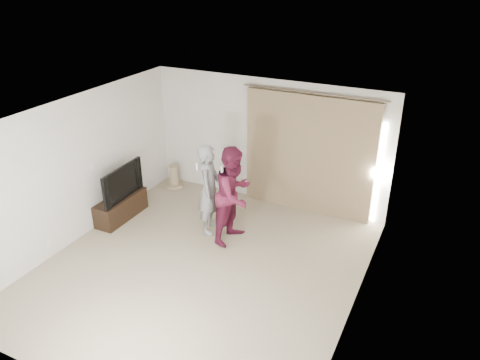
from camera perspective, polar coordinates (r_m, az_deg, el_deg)
name	(u,v)px	position (r m, az deg, el deg)	size (l,w,h in m)	color
floor	(201,268)	(7.97, -4.74, -10.62)	(5.50, 5.50, 0.00)	tan
wall_back	(267,142)	(9.53, 3.35, 4.64)	(5.00, 0.04, 2.60)	silver
wall_left	(76,170)	(8.73, -19.38, 1.15)	(0.04, 5.50, 2.60)	silver
ceiling	(195,119)	(6.77, -5.53, 7.43)	(5.00, 5.50, 0.01)	white
curtain	(309,155)	(9.21, 8.42, 3.01)	(2.80, 0.11, 2.46)	#8D7D56
tv_console	(121,207)	(9.53, -14.29, -3.24)	(0.41, 1.18, 0.45)	black
tv	(118,182)	(9.29, -14.65, -0.22)	(1.15, 0.15, 0.66)	black
scratching_post	(174,178)	(10.60, -8.06, 0.24)	(0.38, 0.38, 0.51)	tan
person_man	(210,189)	(8.55, -3.74, -1.13)	(0.56, 0.71, 1.72)	gray
person_woman	(234,195)	(8.25, -0.70, -1.81)	(0.80, 0.96, 1.80)	maroon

